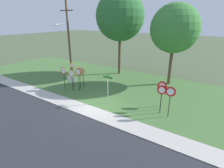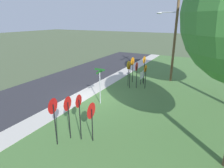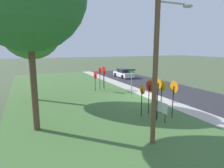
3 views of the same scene
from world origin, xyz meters
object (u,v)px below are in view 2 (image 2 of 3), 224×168
(stop_sign_center_tall, at_px, (137,69))
(street_name_post, at_px, (100,83))
(notice_board, at_px, (142,75))
(stop_sign_far_right, at_px, (133,64))
(yield_sign_near_left, at_px, (91,113))
(stop_sign_near_left, at_px, (130,69))
(stop_sign_far_left, at_px, (128,68))
(stop_sign_far_center, at_px, (144,64))
(utility_pole, at_px, (174,31))
(stop_sign_near_right, at_px, (145,72))
(yield_sign_far_left, at_px, (79,107))
(yield_sign_far_right, at_px, (68,108))
(yield_sign_near_right, at_px, (53,111))

(stop_sign_center_tall, distance_m, street_name_post, 4.64)
(notice_board, bearing_deg, stop_sign_far_right, -87.28)
(yield_sign_near_left, bearing_deg, stop_sign_far_right, -173.82)
(stop_sign_far_right, height_order, street_name_post, street_name_post)
(stop_sign_near_left, relative_size, stop_sign_far_left, 1.05)
(stop_sign_far_center, relative_size, utility_pole, 0.30)
(stop_sign_near_left, xyz_separation_m, stop_sign_near_right, (-0.58, 1.30, -0.25))
(yield_sign_far_left, bearing_deg, yield_sign_far_right, -83.22)
(stop_sign_far_right, distance_m, yield_sign_far_left, 10.37)
(utility_pole, bearing_deg, stop_sign_far_center, -38.77)
(yield_sign_near_left, height_order, yield_sign_far_left, yield_sign_far_left)
(utility_pole, bearing_deg, notice_board, -43.38)
(stop_sign_near_right, xyz_separation_m, utility_pole, (-3.53, 1.48, 3.41))
(stop_sign_far_left, xyz_separation_m, utility_pole, (-3.56, 3.17, 3.25))
(yield_sign_near_left, distance_m, utility_pole, 13.02)
(yield_sign_near_right, bearing_deg, stop_sign_near_left, 169.84)
(yield_sign_near_left, xyz_separation_m, yield_sign_far_left, (0.18, -0.61, 0.30))
(stop_sign_far_center, height_order, street_name_post, stop_sign_far_center)
(stop_sign_far_left, relative_size, notice_board, 1.92)
(stop_sign_far_left, bearing_deg, yield_sign_near_right, -4.04)
(yield_sign_near_left, height_order, yield_sign_near_right, yield_sign_near_right)
(stop_sign_near_left, height_order, stop_sign_far_left, stop_sign_near_left)
(stop_sign_near_left, relative_size, stop_sign_center_tall, 1.04)
(stop_sign_near_left, xyz_separation_m, notice_board, (-1.78, 0.59, -1.00))
(yield_sign_far_left, relative_size, notice_board, 2.04)
(stop_sign_far_right, xyz_separation_m, yield_sign_far_right, (10.47, 0.74, -0.07))
(yield_sign_far_right, bearing_deg, stop_sign_far_left, 174.42)
(yield_sign_near_right, distance_m, utility_pole, 14.22)
(stop_sign_near_left, xyz_separation_m, yield_sign_far_left, (8.58, 0.89, 0.06))
(yield_sign_near_left, xyz_separation_m, utility_pole, (-12.50, 1.28, 3.40))
(stop_sign_far_left, height_order, utility_pole, utility_pole)
(yield_sign_far_right, bearing_deg, stop_sign_near_left, 172.18)
(yield_sign_near_right, bearing_deg, stop_sign_far_left, 172.02)
(stop_sign_near_left, relative_size, yield_sign_near_left, 1.16)
(stop_sign_far_left, distance_m, yield_sign_near_left, 9.14)
(stop_sign_near_left, height_order, utility_pole, utility_pole)
(stop_sign_near_right, xyz_separation_m, yield_sign_far_right, (9.34, -0.98, 0.21))
(stop_sign_near_right, xyz_separation_m, stop_sign_far_right, (-1.13, -1.72, 0.28))
(stop_sign_near_left, bearing_deg, yield_sign_far_left, -1.03)
(stop_sign_far_left, relative_size, yield_sign_near_right, 0.94)
(yield_sign_near_right, bearing_deg, yield_sign_far_left, 127.91)
(yield_sign_near_left, bearing_deg, yield_sign_far_left, -78.52)
(stop_sign_far_center, distance_m, yield_sign_far_right, 10.40)
(yield_sign_far_right, bearing_deg, stop_sign_near_right, 164.07)
(stop_sign_near_right, distance_m, stop_sign_far_center, 1.24)
(stop_sign_far_left, height_order, yield_sign_far_left, yield_sign_far_left)
(stop_sign_far_center, bearing_deg, stop_sign_center_tall, -8.94)
(notice_board, bearing_deg, yield_sign_far_right, -2.87)
(stop_sign_far_left, relative_size, stop_sign_far_right, 0.94)
(yield_sign_far_right, bearing_deg, yield_sign_near_left, 97.04)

